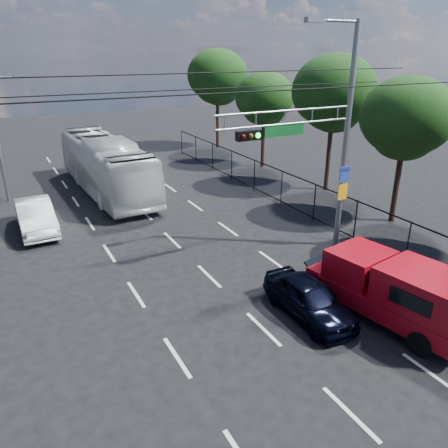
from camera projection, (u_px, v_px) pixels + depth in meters
ground at (350, 414)px, 10.82m from camera, size 120.00×120.00×0.00m
lane_markings at (158, 226)px, 22.32m from camera, size 6.12×38.00×0.01m
signal_mast at (324, 133)px, 17.72m from camera, size 6.43×0.39×9.50m
streetlight_left at (0, 134)px, 24.69m from camera, size 2.09×0.22×7.08m
utility_wires at (196, 85)px, 15.39m from camera, size 22.00×5.04×0.74m
fence_right at (301, 195)px, 23.72m from camera, size 0.06×34.03×2.00m
tree_right_b at (406, 124)px, 21.21m from camera, size 4.50×4.50×7.31m
tree_right_c at (334, 98)px, 26.15m from camera, size 5.10×5.10×8.29m
tree_right_d at (264, 102)px, 32.05m from camera, size 4.32×4.32×7.02m
tree_right_e at (217, 80)px, 38.31m from camera, size 5.28×5.28×8.58m
red_pickup at (393, 289)px, 14.24m from camera, size 3.02×6.00×2.14m
navy_hatchback at (309, 299)px, 14.60m from camera, size 1.58×3.85×1.31m
white_bus at (106, 165)px, 27.21m from camera, size 3.35×12.35×3.41m
white_van at (36, 216)px, 21.49m from camera, size 1.68×4.66×1.53m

